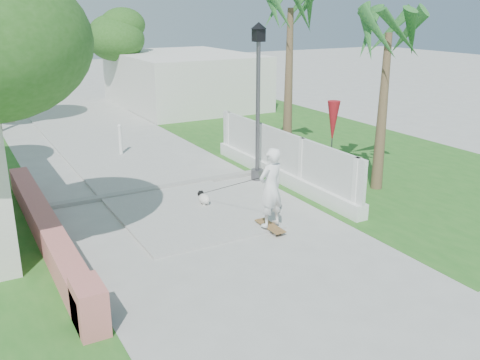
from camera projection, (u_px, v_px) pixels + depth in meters
ground at (275, 284)px, 9.77m from camera, size 90.00×90.00×0.00m
path_strip at (57, 108)px, 26.39m from camera, size 3.20×36.00×0.06m
curb at (158, 188)px, 14.74m from camera, size 6.50×0.25×0.10m
grass_right at (318, 144)px, 19.65m from camera, size 8.00×20.00×0.01m
pink_wall at (49, 235)px, 11.11m from camera, size 0.45×8.20×0.80m
lattice_fence at (281, 163)px, 15.33m from camera, size 0.35×7.00×1.50m
building_right at (184, 79)px, 27.10m from camera, size 6.00×8.00×2.60m
street_lamp at (258, 97)px, 14.93m from camera, size 0.44×0.44×4.44m
bollard at (120, 139)px, 18.00m from camera, size 0.14×0.14×1.09m
patio_umbrella at (333, 123)px, 15.21m from camera, size 0.36×0.36×2.30m
tree_path_right at (116, 34)px, 26.78m from camera, size 3.00×3.00×4.79m
palm_far at (290, 19)px, 15.91m from camera, size 1.80×1.80×5.30m
palm_near at (388, 42)px, 13.70m from camera, size 1.80×1.80×4.70m
skateboarder at (243, 187)px, 12.34m from camera, size 1.02×2.79×1.92m
dog at (204, 198)px, 13.54m from camera, size 0.26×0.56×0.38m
parked_car at (35, 67)px, 37.42m from camera, size 4.96×2.86×1.59m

